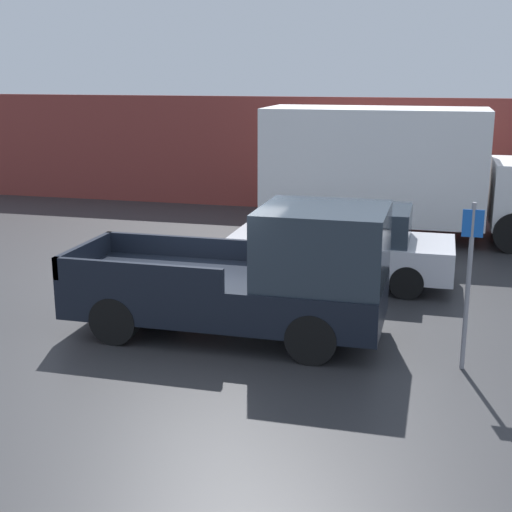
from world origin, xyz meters
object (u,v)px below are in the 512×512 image
delivery_truck (394,169)px  parking_sign (469,278)px  pickup_truck (258,277)px  car (342,244)px

delivery_truck → parking_sign: delivery_truck is taller
delivery_truck → parking_sign: 8.98m
pickup_truck → delivery_truck: delivery_truck is taller
delivery_truck → parking_sign: (1.70, -8.81, -0.41)m
pickup_truck → parking_sign: (3.32, -0.53, 0.38)m
car → delivery_truck: 4.83m
car → parking_sign: parking_sign is taller
delivery_truck → parking_sign: bearing=-79.1°
parking_sign → delivery_truck: bearing=100.9°
car → delivery_truck: bearing=81.4°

